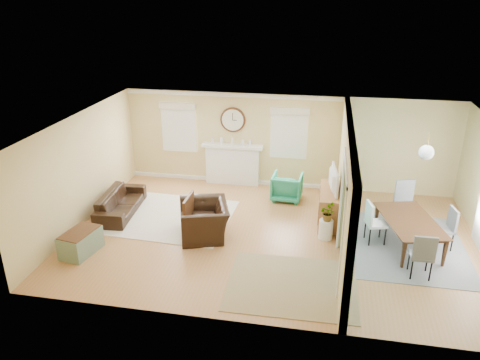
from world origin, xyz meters
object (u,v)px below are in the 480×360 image
eames_chair (204,220)px  green_chair (287,187)px  sofa (121,203)px  dining_table (410,233)px  credenza (329,206)px

eames_chair → green_chair: (1.64, 2.31, -0.03)m
sofa → dining_table: 6.81m
eames_chair → dining_table: 4.48m
green_chair → credenza: credenza is taller
eames_chair → green_chair: bearing=126.1°
eames_chair → credenza: 3.01m
sofa → dining_table: bearing=-97.7°
eames_chair → dining_table: (4.47, 0.35, -0.07)m
sofa → dining_table: (6.80, -0.38, 0.04)m
eames_chair → green_chair: eames_chair is taller
credenza → dining_table: (1.72, -0.89, -0.08)m
credenza → green_chair: bearing=135.9°
eames_chair → dining_table: size_ratio=0.65×
green_chair → dining_table: bearing=149.0°
credenza → eames_chair: bearing=-155.7°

